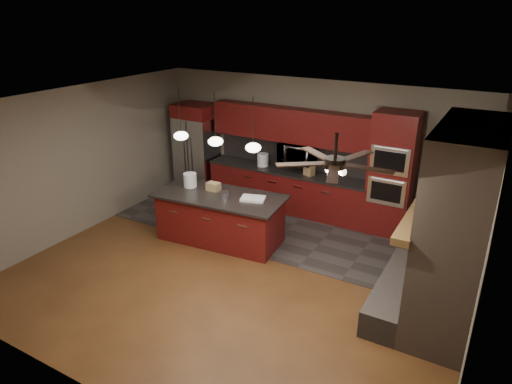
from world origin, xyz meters
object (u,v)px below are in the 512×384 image
Objects in this scene: microwave at (297,153)px; paint_tray at (253,199)px; paint_can at (224,195)px; refrigerator at (197,149)px; kitchen_island at (220,218)px; counter_box at (309,170)px; oven_tower at (392,175)px; counter_bucket at (263,160)px; white_bucket at (190,180)px; cardboard_box at (213,187)px.

paint_tray is (-0.01, -1.83, -0.36)m from microwave.
microwave is 2.11m from paint_can.
refrigerator is 12.00× the size of paint_can.
kitchen_island is 2.16m from counter_box.
refrigerator is 3.01m from paint_tray.
oven_tower is at bearing 24.49° from paint_tray.
paint_can is at bearing -81.48° from counter_bucket.
refrigerator is 0.85× the size of kitchen_island.
oven_tower is 3.81m from white_bucket.
paint_tray is 1.76× the size of cardboard_box.
refrigerator is at bearing 131.96° from cardboard_box.
paint_can is 2.00m from counter_bucket.
microwave is (-1.98, 0.06, 0.11)m from oven_tower.
refrigerator is at bearing -179.05° from oven_tower.
oven_tower reaches higher than microwave.
paint_can is (0.15, -0.08, 0.51)m from kitchen_island.
kitchen_island is (1.84, -1.82, -0.59)m from refrigerator.
paint_tray is 1.95m from counter_bucket.
paint_can reaches higher than paint_tray.
refrigerator is at bearing 122.84° from white_bucket.
paint_can is at bearing -141.43° from oven_tower.
counter_box is at bearing -178.52° from oven_tower.
paint_can is 0.64× the size of counter_bucket.
white_bucket is at bearing 170.04° from paint_can.
paint_can is 0.44m from cardboard_box.
white_bucket reaches higher than counter_bucket.
kitchen_island is at bearing -33.86° from cardboard_box.
oven_tower is 1.13× the size of refrigerator.
cardboard_box is at bearing 161.21° from paint_tray.
microwave reaches higher than counter_box.
counter_box reaches higher than paint_can.
paint_tray is at bearing 1.77° from white_bucket.
counter_bucket is (-0.78, 1.78, 0.10)m from paint_tray.
microwave is at bearing 76.28° from paint_can.
white_bucket is at bearing -126.13° from microwave.
counter_box is at bearing 46.35° from white_bucket.
microwave is 2.67× the size of counter_bucket.
counter_box is at bearing 61.81° from paint_tray.
cardboard_box is (-0.23, 0.14, 0.53)m from kitchen_island.
counter_box reaches higher than cardboard_box.
counter_box is (-1.65, -0.04, -0.18)m from oven_tower.
paint_tray is at bearing -83.07° from counter_box.
cardboard_box is 2.09m from counter_box.
cardboard_box is 1.76m from counter_bucket.
paint_can is 0.73× the size of cardboard_box.
cardboard_box reaches higher than kitchen_island.
counter_bucket is 1.12m from counter_box.
microwave reaches higher than paint_can.
cardboard_box is (-0.88, -1.81, -0.30)m from microwave.
oven_tower reaches higher than counter_bucket.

